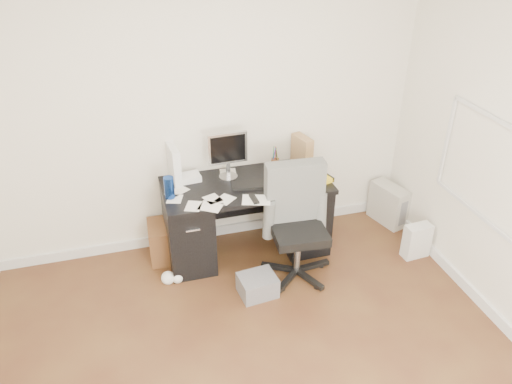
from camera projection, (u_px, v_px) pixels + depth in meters
room_shell at (275, 186)px, 2.62m from camera, size 4.02×4.02×2.71m
desk at (247, 216)px, 4.66m from camera, size 1.50×0.70×0.75m
loose_papers at (226, 189)px, 4.39m from camera, size 1.10×0.60×0.00m
lcd_monitor at (228, 155)px, 4.46m from camera, size 0.37×0.22×0.45m
keyboard at (256, 184)px, 4.44m from camera, size 0.46×0.21×0.03m
computer_mouse at (296, 176)px, 4.53m from camera, size 0.07×0.07×0.06m
travel_mug at (169, 188)px, 4.22m from camera, size 0.09×0.09×0.20m
white_binder at (174, 164)px, 4.44m from camera, size 0.17×0.31×0.34m
magazine_file at (302, 151)px, 4.73m from camera, size 0.18×0.27×0.29m
pen_cup at (275, 158)px, 4.69m from camera, size 0.11×0.11×0.21m
yellow_book at (318, 177)px, 4.54m from camera, size 0.24×0.28×0.04m
paper_remote at (256, 199)px, 4.23m from camera, size 0.29×0.25×0.02m
office_chair at (299, 226)px, 4.30m from camera, size 0.63×0.63×1.05m
pc_tower at (388, 204)px, 5.20m from camera, size 0.29×0.45×0.42m
shopping_bag at (417, 241)px, 4.71m from camera, size 0.26×0.20×0.34m
wicker_basket at (169, 240)px, 4.70m from camera, size 0.37×0.37×0.36m
desk_printer at (258, 285)px, 4.29m from camera, size 0.34×0.29×0.18m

